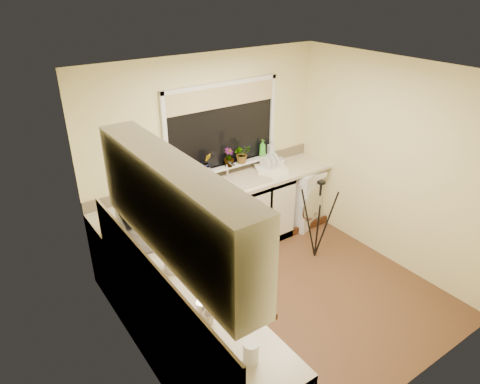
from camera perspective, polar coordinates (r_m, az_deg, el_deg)
The scene contains 33 objects.
floor at distance 4.98m, azimuth 5.53°, elevation -13.73°, with size 3.20×3.20×0.00m, color brown.
ceiling at distance 3.88m, azimuth 7.14°, elevation 15.04°, with size 3.20×3.20×0.00m, color white.
wall_back at distance 5.40m, azimuth -4.20°, elevation 4.92°, with size 3.20×3.20×0.00m, color beige.
wall_front at distance 3.50m, azimuth 22.70°, elevation -10.53°, with size 3.20×3.20×0.00m, color beige.
wall_left at distance 3.59m, azimuth -13.76°, elevation -8.00°, with size 3.00×3.00×0.00m, color beige.
wall_right at distance 5.40m, azimuth 19.25°, elevation 3.44°, with size 3.00×3.00×0.00m, color beige.
base_cabinet_back at distance 5.38m, azimuth -5.22°, elevation -4.70°, with size 2.55×0.60×0.86m, color silver.
base_cabinet_left at distance 3.96m, azimuth -6.51°, elevation -18.27°, with size 0.54×2.40×0.86m, color silver.
worktop_back at distance 5.31m, azimuth -2.39°, elevation 0.48°, with size 3.20×0.60×0.04m, color beige.
worktop_left at distance 3.66m, azimuth -6.88°, elevation -13.27°, with size 0.60×2.40×0.04m, color beige.
upper_cabinet at distance 2.98m, azimuth -8.80°, elevation -2.10°, with size 0.28×1.90×0.70m, color silver.
splashback_left at distance 3.42m, azimuth -11.42°, elevation -11.74°, with size 0.02×2.40×0.45m, color beige.
splashback_back at distance 5.49m, azimuth -4.04°, elevation 2.41°, with size 3.20×0.02×0.14m, color beige.
window_glass at distance 5.38m, azimuth -2.39°, elevation 8.55°, with size 1.50×0.02×1.00m, color black.
window_blind at distance 5.25m, azimuth -2.31°, elevation 12.38°, with size 1.50×0.02×0.25m, color tan.
windowsill at distance 5.52m, azimuth -1.97°, elevation 3.32°, with size 1.60×0.14×0.03m, color white.
sink at distance 5.39m, azimuth -0.62°, elevation 1.34°, with size 0.82×0.46×0.03m, color tan.
faucet at distance 5.48m, azimuth -1.69°, elevation 3.01°, with size 0.03×0.03×0.24m, color silver.
washing_machine at distance 6.22m, azimuth 7.51°, elevation -0.30°, with size 0.60×0.58×0.85m, color silver.
laptop at distance 5.12m, azimuth -5.64°, elevation 0.49°, with size 0.46×0.45×0.27m.
kettle at distance 3.85m, azimuth -8.82°, elevation -8.89°, with size 0.16×0.16×0.21m, color silver.
dish_rack at distance 5.72m, azimuth 4.07°, elevation 3.01°, with size 0.40×0.30×0.06m, color white.
tripod at distance 5.41m, azimuth 10.20°, elevation -3.62°, with size 0.51×0.51×1.06m, color black, non-canonical shape.
glass_jug at distance 3.07m, azimuth 1.44°, elevation -20.29°, with size 0.11×0.11×0.16m, color white.
steel_jar at distance 3.40m, azimuth -5.02°, elevation -15.00°, with size 0.09×0.09×0.12m, color silver.
microwave at distance 4.29m, azimuth -12.86°, elevation -4.45°, with size 0.54×0.36×0.30m, color white.
plant_b at distance 5.32m, azimuth -4.46°, elevation 3.91°, with size 0.13×0.11×0.24m, color #999999.
plant_c at distance 5.45m, azimuth -1.47°, elevation 4.58°, with size 0.13×0.13×0.24m, color #999999.
plant_d at distance 5.56m, azimuth 0.27°, elevation 5.08°, with size 0.22×0.19×0.25m, color #999999.
soap_bottle_green at distance 5.78m, azimuth 2.98°, elevation 5.80°, with size 0.09×0.09×0.23m, color green.
soap_bottle_clear at distance 5.88m, azimuth 4.10°, elevation 5.89°, with size 0.08×0.08×0.18m, color #999999.
cup_back at distance 5.90m, azimuth 5.33°, elevation 3.95°, with size 0.14×0.14×0.11m, color silver.
cup_left at distance 3.35m, azimuth -4.11°, elevation -16.18°, with size 0.10×0.10×0.09m, color beige.
Camera 1 is at (-2.55, -2.83, 3.22)m, focal length 32.45 mm.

